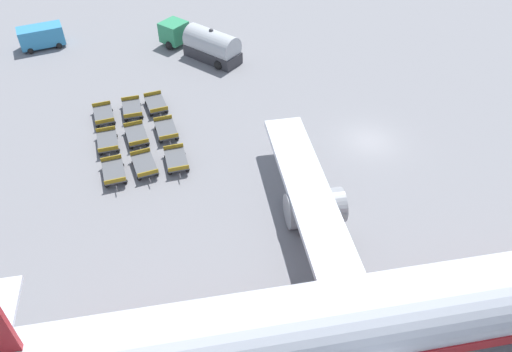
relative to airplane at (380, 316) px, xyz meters
name	(u,v)px	position (x,y,z in m)	size (l,w,h in m)	color
ground_plane	(370,141)	(-16.83, 6.74, -3.13)	(500.00, 500.00, 0.00)	gray
airplane	(380,316)	(0.00, 0.00, 0.00)	(35.55, 42.39, 13.47)	silver
fuel_tanker_primary	(205,44)	(-33.25, -4.11, -1.77)	(8.42, 7.71, 3.23)	#2D8C5B
service_van	(41,36)	(-38.80, -20.14, -1.95)	(3.01, 4.60, 2.16)	teal
baggage_dolly_row_near_col_a	(104,115)	(-24.32, -13.96, -2.65)	(3.48, 1.88, 0.92)	#515459
baggage_dolly_row_near_col_b	(108,142)	(-20.59, -13.63, -2.65)	(3.46, 1.80, 0.92)	#515459
baggage_dolly_row_near_col_c	(114,172)	(-16.82, -13.18, -2.65)	(3.47, 1.85, 0.92)	#515459
baggage_dolly_row_mid_a_col_a	(132,109)	(-24.69, -11.61, -2.65)	(3.45, 1.77, 0.92)	#515459
baggage_dolly_row_mid_a_col_b	(137,136)	(-20.90, -11.38, -2.65)	(3.48, 1.91, 0.92)	#515459
baggage_dolly_row_mid_a_col_c	(145,165)	(-17.14, -10.94, -2.65)	(3.49, 1.96, 0.92)	#515459
baggage_dolly_row_mid_b_col_a	(156,104)	(-25.02, -9.56, -2.65)	(3.49, 1.93, 0.92)	#515459
baggage_dolly_row_mid_b_col_b	(166,130)	(-21.13, -9.02, -2.65)	(3.47, 1.85, 0.92)	#515459
baggage_dolly_row_mid_b_col_c	(176,160)	(-17.20, -8.59, -2.65)	(3.44, 1.76, 0.92)	#515459
stand_guidance_stripe	(199,348)	(-1.96, -8.90, -3.12)	(1.35, 30.08, 0.01)	yellow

